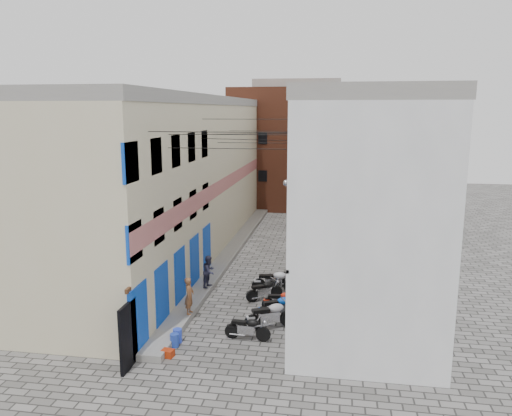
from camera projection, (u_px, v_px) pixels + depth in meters
The scene contains 21 objects.
ground at pixel (208, 368), 16.19m from camera, with size 90.00×90.00×0.00m, color #52504D.
plinth at pixel (231, 251), 29.07m from camera, with size 0.90×26.00×0.25m, color gray.
building_left at pixel (180, 176), 28.65m from camera, with size 5.10×27.00×9.00m.
building_right at pixel (357, 180), 27.10m from camera, with size 5.94×26.00×9.00m.
building_far_brick_left at pixel (268, 148), 42.64m from camera, with size 6.00×6.00×10.00m, color brown.
building_far_brick_right at pixel (327, 159), 43.98m from camera, with size 5.00×6.00×8.00m, color brown.
building_far_concrete at pixel (297, 139), 48.04m from camera, with size 8.00×5.00×11.00m, color gray.
far_shopfront at pixel (287, 198), 40.35m from camera, with size 2.00×0.30×2.40m, color black.
overhead_wires at pixel (249, 135), 22.21m from camera, with size 5.80×13.02×1.32m.
motorcycle_a at pixel (248, 327), 18.08m from camera, with size 0.54×1.71×0.99m, color black, non-canonical shape.
motorcycle_b at pixel (271, 314), 18.94m from camera, with size 0.67×2.11×1.22m, color #A8A7AC, non-canonical shape.
motorcycle_c at pixel (279, 306), 19.92m from camera, with size 0.59×1.86×1.07m, color #0C48BD, non-canonical shape.
motorcycle_d at pixel (282, 300), 20.71m from camera, with size 0.53×1.68×0.98m, color red, non-canonical shape.
motorcycle_e at pixel (264, 289), 21.87m from camera, with size 0.55×1.73×1.00m, color black, non-canonical shape.
motorcycle_f at pixel (275, 280), 22.71m from camera, with size 0.67×2.11×1.22m, color #B9B8BE, non-canonical shape.
motorcycle_g at pixel (291, 276), 23.66m from camera, with size 0.54×1.70×0.99m, color black, non-canonical shape.
person_a at pixel (189, 296), 19.75m from camera, with size 0.54×0.36×1.49m, color brown.
person_b at pixel (209, 271), 22.76m from camera, with size 0.72×0.56×1.47m, color #2E2F46.
water_jug_near at pixel (174, 340), 17.59m from camera, with size 0.31×0.31×0.48m, color #2443B6.
water_jug_far at pixel (178, 336), 17.93m from camera, with size 0.32×0.32×0.51m, color blue.
red_crate at pixel (168, 353), 16.89m from camera, with size 0.40×0.30×0.25m, color #AE2B0C.
Camera 1 is at (3.95, -14.42, 8.23)m, focal length 35.00 mm.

